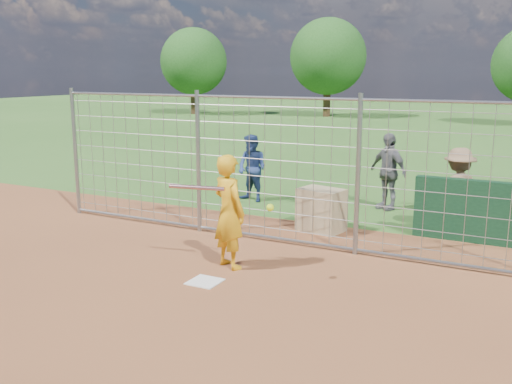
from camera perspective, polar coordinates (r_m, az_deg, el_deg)
The scene contains 11 objects.
ground at distance 8.35m, azimuth -4.40°, elevation -8.57°, with size 100.00×100.00×0.00m, color #2D591E.
infield_dirt at distance 6.23m, azimuth -19.63°, elevation -16.73°, with size 18.00×18.00×0.00m, color brown.
home_plate at distance 8.19m, azimuth -5.14°, elevation -8.93°, with size 0.43×0.43×0.02m, color silver.
dugout_wall at distance 10.54m, azimuth 22.54°, elevation -1.98°, with size 2.60×0.20×1.10m, color #11381E.
batter at distance 8.54m, azimuth -2.71°, elevation -1.99°, with size 0.63×0.41×1.73m, color orange.
bystander_a at distance 12.97m, azimuth -0.40°, elevation 2.39°, with size 0.74×0.58×1.53m, color navy.
bystander_b at distance 12.54m, azimuth 13.05°, elevation 2.03°, with size 0.97×0.40×1.65m, color slate.
bystander_c at distance 10.92m, azimuth 19.55°, elevation 0.04°, with size 1.03×0.59×1.59m, color brown.
equipment_bin at distance 10.66m, azimuth 6.53°, elevation -1.80°, with size 0.80×0.55×0.80m, color tan.
equipment_in_play at distance 8.21m, azimuth -4.26°, elevation -0.01°, with size 1.69×0.23×0.25m.
backstop_fence at distance 9.72m, azimuth 1.67°, elevation 2.11°, with size 9.08×0.08×2.60m.
Camera 1 is at (4.13, -6.64, 2.93)m, focal length 40.00 mm.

